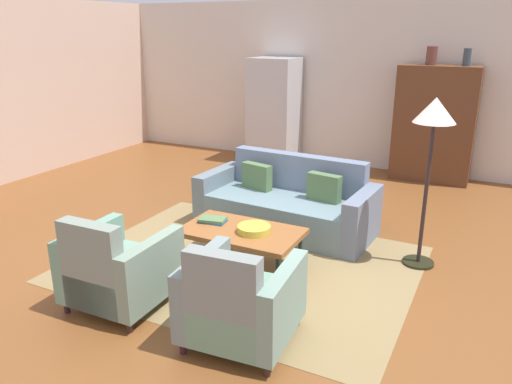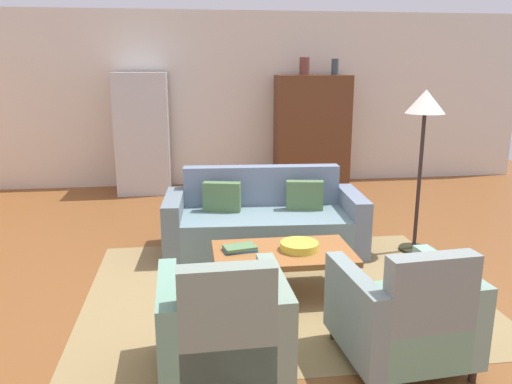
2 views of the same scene
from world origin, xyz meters
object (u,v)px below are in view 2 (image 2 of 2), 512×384
Objects in this scene: couch at (263,222)px; floor_lamp at (424,117)px; armchair_left at (223,330)px; cabinet at (312,131)px; vase_tall at (304,66)px; coffee_table at (283,254)px; book_stack at (240,248)px; armchair_right at (406,317)px; refrigerator at (143,133)px; vase_round at (335,67)px; fruit_bowl at (299,246)px.

floor_lamp is (1.61, -0.31, 1.16)m from couch.
cabinet is at bearing 69.37° from armchair_left.
couch is at bearing -110.52° from vase_tall.
coffee_table is 0.38m from book_stack.
armchair_right is 3.20× the size of vase_tall.
refrigerator is at bearing -177.78° from vase_tall.
armchair_right is 5.57m from vase_round.
fruit_bowl is 4.33m from refrigerator.
coffee_table is at bearing 180.00° from fruit_bowl.
book_stack is at bearing -115.92° from vase_round.
refrigerator is (-0.89, 5.14, 0.58)m from armchair_left.
vase_tall is at bearing 80.18° from armchair_right.
coffee_table is at bearing -69.54° from refrigerator.
armchair_left reaches higher than coffee_table.
vase_tall reaches higher than armchair_left.
armchair_right reaches higher than coffee_table.
cabinet is 2.72m from refrigerator.
vase_round reaches higher than couch.
armchair_left is at bearing 78.94° from couch.
floor_lamp is (1.47, 0.87, 1.01)m from fruit_bowl.
armchair_right is at bearing -68.36° from fruit_bowl.
book_stack is 0.17× the size of cabinet.
armchair_right is at bearing -51.27° from book_stack.
armchair_left is 3.20m from floor_lamp.
book_stack is 2.38m from floor_lamp.
refrigerator is (-1.49, 2.79, 0.64)m from couch.
couch is 1.25× the size of floor_lamp.
armchair_left is 1.00× the size of armchair_right.
vase_tall is 3.28m from floor_lamp.
floor_lamp is (1.61, 0.87, 1.08)m from coffee_table.
book_stack is 1.18× the size of vase_round.
cabinet is (1.09, 4.08, 0.46)m from fruit_bowl.
armchair_left is 2.65× the size of fruit_bowl.
armchair_left is 1.24m from book_stack.
vase_tall is 0.16× the size of floor_lamp.
book_stack is at bearing -109.89° from vase_tall.
armchair_right is 5.58m from refrigerator.
vase_round reaches higher than armchair_right.
refrigerator is at bearing -178.14° from vase_round.
fruit_bowl reaches higher than coffee_table.
book_stack is (-0.98, 1.22, 0.08)m from armchair_right.
floor_lamp reaches higher than armchair_left.
armchair_right is at bearing -96.86° from cabinet.
coffee_table is 4.00× the size of book_stack.
cabinet is at bearing 179.23° from vase_round.
floor_lamp is at bearing -89.51° from vase_round.
cabinet reaches higher than floor_lamp.
vase_tall is at bearing -107.19° from couch.
armchair_right is 1.56m from book_stack.
coffee_table is 2.13m from floor_lamp.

